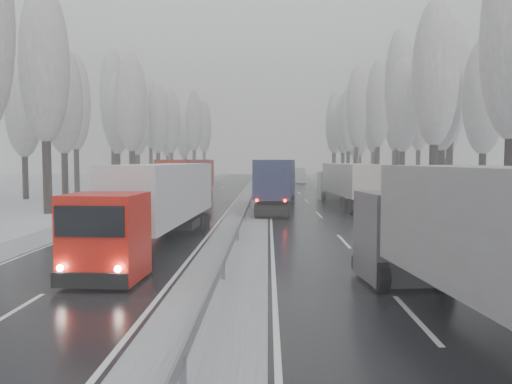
{
  "coord_description": "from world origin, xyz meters",
  "views": [
    {
      "loc": [
        1.5,
        -12.55,
        4.05
      ],
      "look_at": [
        0.81,
        16.13,
        2.2
      ],
      "focal_mm": 35.0,
      "sensor_mm": 36.0,
      "label": 1
    }
  ],
  "objects_px": {
    "truck_red_white": "(160,199)",
    "box_truck_distant": "(299,175)",
    "truck_red_red": "(185,179)",
    "truck_blue_box": "(278,180)",
    "truck_cream_box": "(346,182)"
  },
  "relations": [
    {
      "from": "truck_red_white",
      "to": "box_truck_distant",
      "type": "bearing_deg",
      "value": 83.67
    },
    {
      "from": "truck_red_red",
      "to": "truck_blue_box",
      "type": "bearing_deg",
      "value": -15.96
    },
    {
      "from": "box_truck_distant",
      "to": "truck_red_red",
      "type": "height_order",
      "value": "truck_red_red"
    },
    {
      "from": "box_truck_distant",
      "to": "truck_red_white",
      "type": "distance_m",
      "value": 64.3
    },
    {
      "from": "truck_cream_box",
      "to": "truck_red_white",
      "type": "relative_size",
      "value": 0.97
    },
    {
      "from": "truck_cream_box",
      "to": "box_truck_distant",
      "type": "xyz_separation_m",
      "value": [
        -1.36,
        43.11,
        -0.77
      ]
    },
    {
      "from": "truck_cream_box",
      "to": "truck_red_white",
      "type": "xyz_separation_m",
      "value": [
        -11.67,
        -20.35,
        0.07
      ]
    },
    {
      "from": "truck_red_white",
      "to": "truck_red_red",
      "type": "xyz_separation_m",
      "value": [
        -2.33,
        21.07,
        0.13
      ]
    },
    {
      "from": "truck_blue_box",
      "to": "truck_cream_box",
      "type": "bearing_deg",
      "value": 24.26
    },
    {
      "from": "truck_red_white",
      "to": "truck_red_red",
      "type": "height_order",
      "value": "truck_red_red"
    },
    {
      "from": "box_truck_distant",
      "to": "truck_red_red",
      "type": "bearing_deg",
      "value": -101.84
    },
    {
      "from": "truck_blue_box",
      "to": "box_truck_distant",
      "type": "relative_size",
      "value": 2.11
    },
    {
      "from": "truck_cream_box",
      "to": "truck_red_red",
      "type": "distance_m",
      "value": 14.02
    },
    {
      "from": "truck_blue_box",
      "to": "box_truck_distant",
      "type": "bearing_deg",
      "value": 88.77
    },
    {
      "from": "truck_red_white",
      "to": "truck_cream_box",
      "type": "bearing_deg",
      "value": 63.06
    }
  ]
}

